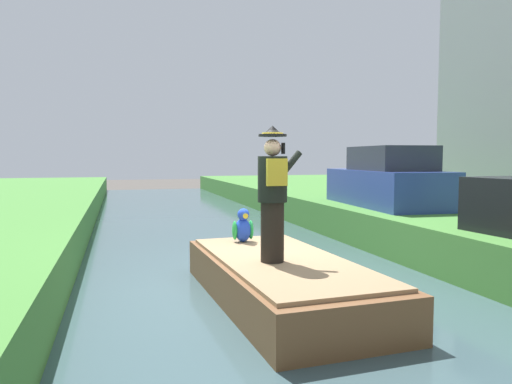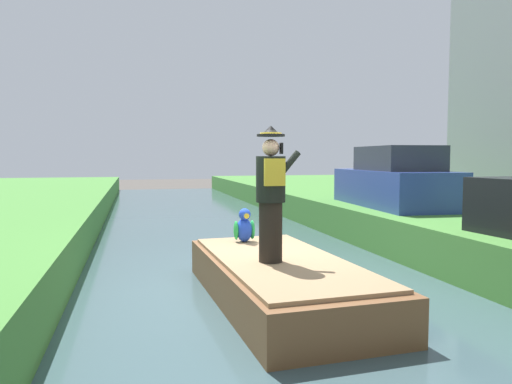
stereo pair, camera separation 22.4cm
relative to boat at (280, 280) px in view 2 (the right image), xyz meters
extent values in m
plane|color=#4C4742|center=(0.00, 0.62, -0.40)|extent=(80.00, 80.00, 0.00)
cube|color=#3D565B|center=(0.00, 0.62, -0.35)|extent=(5.82, 48.00, 0.10)
cube|color=brown|center=(0.00, 0.00, -0.02)|extent=(2.01, 4.29, 0.56)
cube|color=#997A56|center=(0.00, 0.00, 0.28)|extent=(1.85, 3.94, 0.05)
cylinder|color=black|center=(-0.19, -0.16, 0.72)|extent=(0.32, 0.32, 0.82)
cylinder|color=black|center=(-0.19, -0.16, 1.44)|extent=(0.40, 0.40, 0.62)
cube|color=gold|center=(-0.19, -0.35, 1.54)|extent=(0.28, 0.06, 0.36)
sphere|color=#DBA884|center=(-0.19, -0.16, 1.86)|extent=(0.23, 0.23, 0.23)
cylinder|color=black|center=(-0.19, -0.16, 2.03)|extent=(0.38, 0.38, 0.03)
cone|color=black|center=(-0.19, -0.16, 2.10)|extent=(0.26, 0.26, 0.12)
cylinder|color=gold|center=(-0.19, -0.16, 2.05)|extent=(0.29, 0.29, 0.02)
cylinder|color=black|center=(0.03, -0.20, 1.62)|extent=(0.38, 0.09, 0.43)
cube|color=black|center=(-0.06, -0.22, 1.85)|extent=(0.03, 0.08, 0.15)
ellipsoid|color=blue|center=(-0.19, 1.44, 0.51)|extent=(0.26, 0.32, 0.40)
sphere|color=blue|center=(-0.19, 1.40, 0.78)|extent=(0.20, 0.20, 0.20)
cone|color=yellow|center=(-0.19, 1.30, 0.77)|extent=(0.09, 0.09, 0.09)
ellipsoid|color=green|center=(-0.33, 1.44, 0.51)|extent=(0.08, 0.20, 0.32)
ellipsoid|color=green|center=(-0.05, 1.44, 0.51)|extent=(0.08, 0.20, 0.32)
cube|color=#2D4293|center=(4.37, 4.49, 0.96)|extent=(1.96, 4.10, 0.90)
cube|color=#2D333D|center=(4.37, 4.29, 1.71)|extent=(1.59, 2.29, 0.60)
camera|label=1|loc=(-2.19, -6.33, 1.74)|focal=33.66mm
camera|label=2|loc=(-1.97, -6.38, 1.74)|focal=33.66mm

